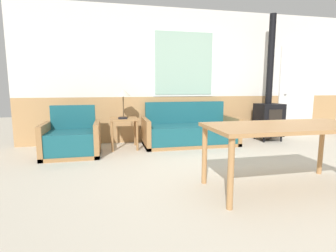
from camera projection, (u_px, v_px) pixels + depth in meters
The scene contains 10 objects.
ground_plane at pixel (263, 180), 3.20m from camera, with size 16.00×16.00×0.00m, color beige.
wall_back at pixel (196, 76), 5.53m from camera, with size 7.20×0.09×2.70m.
couch at pixel (190, 132), 5.16m from camera, with size 1.82×0.82×0.83m.
armchair at pixel (72, 140), 4.34m from camera, with size 0.90×0.75×0.82m.
side_table at pixel (124, 124), 4.81m from camera, with size 0.50×0.50×0.56m.
table_lamp at pixel (123, 94), 4.81m from camera, with size 0.29×0.29×0.54m.
book_stack at pixel (123, 118), 4.71m from camera, with size 0.16×0.15×0.02m.
dining_table at pixel (286, 131), 2.86m from camera, with size 1.73×0.81×0.73m.
wood_stove at pixel (269, 110), 5.52m from camera, with size 0.50×0.46×2.59m.
entry_door at pixel (297, 92), 6.06m from camera, with size 0.92×0.09×2.03m.
Camera 1 is at (-1.80, -2.74, 1.14)m, focal length 28.00 mm.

